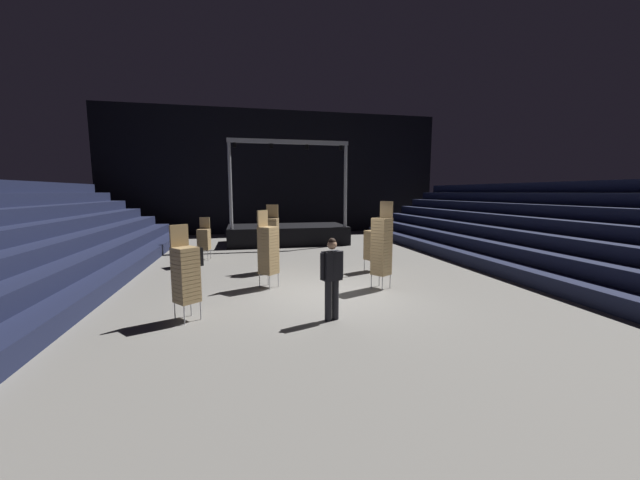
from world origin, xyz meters
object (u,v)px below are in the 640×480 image
(chair_stack_mid_left, at_px, (373,244))
(chair_stack_rear_left, at_px, (382,246))
(man_with_tie, at_px, (332,274))
(chair_stack_front_left, at_px, (186,273))
(stage_riser, at_px, (287,233))
(chair_stack_mid_centre, at_px, (268,249))
(chair_stack_mid_right, at_px, (204,239))
(chair_stack_front_right, at_px, (272,239))
(equipment_road_case, at_px, (188,257))

(chair_stack_mid_left, bearing_deg, chair_stack_rear_left, -123.73)
(man_with_tie, height_order, chair_stack_front_left, chair_stack_front_left)
(chair_stack_rear_left, bearing_deg, stage_riser, -23.74)
(chair_stack_rear_left, bearing_deg, chair_stack_mid_centre, 42.98)
(stage_riser, height_order, chair_stack_mid_right, stage_riser)
(stage_riser, xyz_separation_m, chair_stack_rear_left, (1.52, -9.61, 0.67))
(chair_stack_mid_left, height_order, chair_stack_mid_right, chair_stack_mid_left)
(chair_stack_mid_right, bearing_deg, chair_stack_rear_left, 145.21)
(chair_stack_front_right, xyz_separation_m, equipment_road_case, (-2.96, 1.59, -0.82))
(stage_riser, relative_size, chair_stack_front_right, 2.68)
(man_with_tie, height_order, chair_stack_mid_centre, chair_stack_mid_centre)
(stage_riser, height_order, chair_stack_front_right, stage_riser)
(stage_riser, height_order, chair_stack_front_left, stage_riser)
(chair_stack_mid_left, bearing_deg, chair_stack_mid_right, 129.96)
(chair_stack_mid_centre, height_order, equipment_road_case, chair_stack_mid_centre)
(stage_riser, distance_m, chair_stack_front_left, 11.68)
(stage_riser, bearing_deg, equipment_road_case, -129.54)
(man_with_tie, bearing_deg, chair_stack_rear_left, -150.95)
(chair_stack_front_left, height_order, chair_stack_mid_right, chair_stack_front_left)
(chair_stack_mid_right, bearing_deg, chair_stack_front_left, 104.42)
(equipment_road_case, bearing_deg, chair_stack_mid_right, 70.26)
(chair_stack_mid_left, bearing_deg, chair_stack_mid_centre, -179.19)
(chair_stack_mid_right, height_order, chair_stack_rear_left, chair_stack_rear_left)
(chair_stack_mid_right, distance_m, chair_stack_rear_left, 7.81)
(stage_riser, xyz_separation_m, chair_stack_front_left, (-3.50, -11.13, 0.46))
(equipment_road_case, bearing_deg, stage_riser, 50.46)
(chair_stack_front_left, bearing_deg, man_with_tie, 129.41)
(chair_stack_mid_right, bearing_deg, chair_stack_front_right, 143.02)
(man_with_tie, distance_m, chair_stack_mid_centre, 3.18)
(chair_stack_mid_centre, distance_m, equipment_road_case, 4.56)
(chair_stack_front_right, relative_size, chair_stack_mid_centre, 1.04)
(chair_stack_mid_centre, relative_size, chair_stack_rear_left, 0.90)
(chair_stack_mid_left, bearing_deg, equipment_road_case, 141.11)
(chair_stack_front_right, relative_size, chair_stack_rear_left, 0.93)
(chair_stack_mid_centre, bearing_deg, chair_stack_rear_left, 120.14)
(chair_stack_mid_centre, bearing_deg, equipment_road_case, -98.62)
(stage_riser, relative_size, chair_stack_mid_left, 3.29)
(chair_stack_mid_right, height_order, equipment_road_case, chair_stack_mid_right)
(chair_stack_mid_right, xyz_separation_m, equipment_road_case, (-0.45, -1.25, -0.52))
(chair_stack_mid_left, bearing_deg, man_with_tie, -139.88)
(chair_stack_front_left, height_order, chair_stack_rear_left, chair_stack_rear_left)
(equipment_road_case, bearing_deg, chair_stack_rear_left, -36.97)
(chair_stack_mid_left, xyz_separation_m, chair_stack_mid_right, (-5.93, 3.48, -0.08))
(chair_stack_front_right, height_order, chair_stack_mid_left, chair_stack_front_right)
(chair_stack_mid_right, relative_size, chair_stack_rear_left, 0.69)
(chair_stack_mid_centre, xyz_separation_m, chair_stack_rear_left, (3.13, -0.79, 0.13))
(chair_stack_mid_left, bearing_deg, chair_stack_front_right, 149.84)
(equipment_road_case, bearing_deg, chair_stack_mid_left, -19.26)
(chair_stack_front_right, height_order, equipment_road_case, chair_stack_front_right)
(stage_riser, bearing_deg, chair_stack_rear_left, -80.99)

